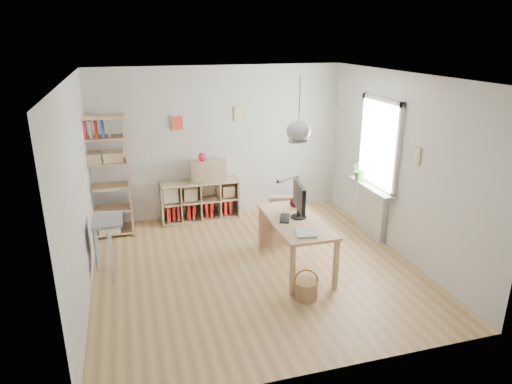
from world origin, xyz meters
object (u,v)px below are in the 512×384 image
object	(u,v)px
chair	(282,220)
storage_chest	(289,222)
tall_bookshelf	(103,172)
monitor	(299,199)
drawer_chest	(208,171)
cube_shelf	(199,203)
desk	(296,226)

from	to	relation	value
chair	storage_chest	distance (m)	0.60
tall_bookshelf	storage_chest	distance (m)	3.15
tall_bookshelf	storage_chest	xyz separation A→B (m)	(2.92, -0.77, -0.89)
monitor	drawer_chest	bearing A→B (deg)	121.23
cube_shelf	monitor	world-z (taller)	monitor
drawer_chest	tall_bookshelf	bearing A→B (deg)	-166.87
monitor	drawer_chest	xyz separation A→B (m)	(-0.90, 2.13, -0.12)
cube_shelf	tall_bookshelf	distance (m)	1.77
cube_shelf	drawer_chest	distance (m)	0.63
drawer_chest	desk	bearing A→B (deg)	-63.78
chair	tall_bookshelf	bearing A→B (deg)	165.45
desk	storage_chest	xyz separation A→B (m)	(0.34, 1.18, -0.46)
monitor	desk	bearing A→B (deg)	-127.70
desk	tall_bookshelf	world-z (taller)	tall_bookshelf
storage_chest	monitor	bearing A→B (deg)	-96.05
tall_bookshelf	monitor	distance (m)	3.25
cube_shelf	tall_bookshelf	world-z (taller)	tall_bookshelf
chair	monitor	xyz separation A→B (m)	(0.01, -0.65, 0.58)
tall_bookshelf	drawer_chest	size ratio (longest dim) A/B	3.14
desk	monitor	bearing A→B (deg)	44.01
tall_bookshelf	chair	xyz separation A→B (m)	(2.64, -1.24, -0.64)
cube_shelf	tall_bookshelf	bearing A→B (deg)	-169.81
tall_bookshelf	drawer_chest	distance (m)	1.78
monitor	drawer_chest	world-z (taller)	monitor
cube_shelf	monitor	size ratio (longest dim) A/B	2.47
cube_shelf	monitor	distance (m)	2.53
storage_chest	chair	bearing A→B (deg)	-113.69
drawer_chest	storage_chest	bearing A→B (deg)	-35.45
cube_shelf	chair	distance (m)	1.87
chair	drawer_chest	xyz separation A→B (m)	(-0.89, 1.48, 0.46)
chair	monitor	bearing A→B (deg)	-78.50
tall_bookshelf	monitor	bearing A→B (deg)	-35.45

